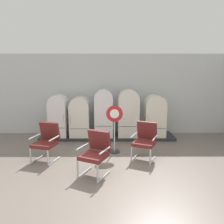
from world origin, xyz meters
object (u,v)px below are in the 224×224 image
refrigerator_3 (128,112)px  refrigerator_4 (155,115)px  refrigerator_1 (80,115)px  armchair_center (96,151)px  armchair_left (47,140)px  refrigerator_0 (59,114)px  refrigerator_2 (104,111)px  sign_stand (114,130)px  armchair_right (145,139)px

refrigerator_3 → refrigerator_4: 0.93m
refrigerator_1 → refrigerator_3: refrigerator_3 is taller
refrigerator_1 → armchair_center: size_ratio=1.39×
refrigerator_4 → armchair_left: 3.73m
refrigerator_0 → refrigerator_3: size_ratio=0.88×
refrigerator_0 → refrigerator_1: size_ratio=1.04×
refrigerator_1 → refrigerator_4: refrigerator_4 is taller
refrigerator_3 → armchair_center: bearing=-109.6°
refrigerator_2 → sign_stand: bearing=-75.8°
refrigerator_4 → refrigerator_1: bearing=179.3°
refrigerator_3 → sign_stand: 1.44m
refrigerator_0 → armchair_center: 3.10m
sign_stand → refrigerator_4: bearing=43.1°
refrigerator_3 → refrigerator_2: bearing=176.9°
refrigerator_4 → armchair_right: 1.92m
refrigerator_3 → armchair_left: (-2.30, -1.83, -0.42)m
refrigerator_2 → armchair_left: 2.42m
refrigerator_1 → refrigerator_2: 0.85m
refrigerator_1 → armchair_center: bearing=-74.9°
armchair_left → sign_stand: size_ratio=0.72×
armchair_center → sign_stand: sign_stand is taller
refrigerator_4 → sign_stand: (-1.42, -1.33, -0.17)m
refrigerator_1 → refrigerator_2: (0.84, -0.00, 0.15)m
refrigerator_3 → sign_stand: size_ratio=1.19×
refrigerator_0 → armchair_right: refrigerator_0 is taller
refrigerator_1 → refrigerator_2: refrigerator_2 is taller
armchair_right → armchair_left: bearing=-178.6°
refrigerator_1 → refrigerator_4: (2.60, -0.03, 0.03)m
armchair_left → sign_stand: sign_stand is taller
refrigerator_0 → armchair_right: (2.73, -1.81, -0.32)m
armchair_right → armchair_center: bearing=-144.6°
armchair_right → refrigerator_3: bearing=99.8°
armchair_center → armchair_right: bearing=35.4°
armchair_center → refrigerator_4: bearing=55.1°
refrigerator_0 → refrigerator_1: (0.75, 0.01, -0.04)m
refrigerator_4 → armchair_center: 3.28m
refrigerator_2 → sign_stand: (0.34, -1.36, -0.29)m
refrigerator_0 → refrigerator_2: refrigerator_2 is taller
sign_stand → refrigerator_0: bearing=144.9°
refrigerator_0 → armchair_center: bearing=-61.3°
refrigerator_2 → armchair_center: bearing=-92.2°
refrigerator_3 → armchair_right: refrigerator_3 is taller
refrigerator_1 → sign_stand: (1.18, -1.36, -0.14)m
refrigerator_0 → sign_stand: refrigerator_0 is taller
refrigerator_4 → sign_stand: size_ratio=1.04×
armchair_center → refrigerator_0: bearing=118.7°
refrigerator_0 → armchair_left: size_ratio=1.45×
refrigerator_0 → sign_stand: 2.36m
refrigerator_0 → refrigerator_2: size_ratio=0.88×
refrigerator_0 → armchair_left: refrigerator_0 is taller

